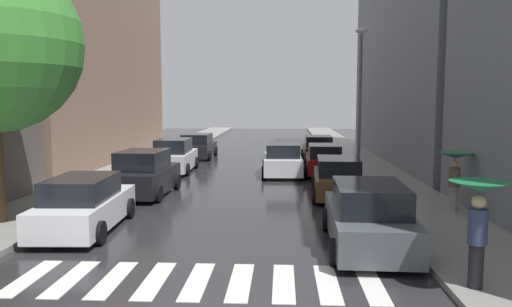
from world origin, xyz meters
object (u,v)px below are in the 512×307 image
(pedestrian_foreground, at_px, (479,208))
(parked_car_right_third, at_px, (324,160))
(parked_car_right_fourth, at_px, (318,149))
(pedestrian_near_tree, at_px, (455,167))
(parked_car_right_nearest, at_px, (368,217))
(lamp_post_right, at_px, (360,91))
(parked_car_left_third, at_px, (174,157))
(parked_car_left_second, at_px, (144,175))
(parked_car_right_second, at_px, (338,178))
(car_midroad, at_px, (283,160))
(parked_car_left_nearest, at_px, (84,205))
(parked_car_left_fourth, at_px, (198,147))

(pedestrian_foreground, bearing_deg, parked_car_right_third, 129.30)
(parked_car_right_fourth, bearing_deg, pedestrian_near_tree, -166.01)
(pedestrian_near_tree, bearing_deg, parked_car_right_nearest, 86.43)
(parked_car_right_third, xyz_separation_m, lamp_post_right, (1.65, -0.52, 3.50))
(parked_car_left_third, bearing_deg, parked_car_left_second, -179.02)
(parked_car_right_second, relative_size, pedestrian_foreground, 2.12)
(parked_car_right_second, distance_m, pedestrian_foreground, 9.95)
(parked_car_right_second, xyz_separation_m, car_midroad, (-2.15, 5.57, 0.03))
(parked_car_left_third, height_order, pedestrian_near_tree, pedestrian_near_tree)
(parked_car_right_fourth, bearing_deg, parked_car_right_second, -179.76)
(parked_car_left_nearest, relative_size, parked_car_left_second, 1.10)
(car_midroad, height_order, pedestrian_foreground, pedestrian_foreground)
(parked_car_left_fourth, height_order, parked_car_right_fourth, parked_car_left_fourth)
(parked_car_right_nearest, distance_m, pedestrian_near_tree, 5.30)
(parked_car_left_nearest, height_order, car_midroad, car_midroad)
(lamp_post_right, bearing_deg, parked_car_left_fourth, 141.66)
(parked_car_left_second, xyz_separation_m, parked_car_right_nearest, (7.67, -6.61, -0.05))
(parked_car_left_nearest, xyz_separation_m, parked_car_right_fourth, (7.94, 17.03, -0.01))
(lamp_post_right, bearing_deg, pedestrian_foreground, -90.19)
(parked_car_left_fourth, height_order, pedestrian_foreground, pedestrian_foreground)
(parked_car_right_nearest, bearing_deg, car_midroad, 11.63)
(parked_car_right_nearest, xyz_separation_m, lamp_post_right, (1.59, 12.10, 3.44))
(parked_car_right_fourth, height_order, car_midroad, car_midroad)
(parked_car_right_nearest, bearing_deg, parked_car_left_nearest, 82.67)
(parked_car_right_fourth, bearing_deg, parked_car_left_nearest, 155.50)
(parked_car_left_nearest, bearing_deg, parked_car_left_third, -2.86)
(pedestrian_foreground, height_order, pedestrian_near_tree, pedestrian_foreground)
(parked_car_left_second, height_order, pedestrian_foreground, pedestrian_foreground)
(pedestrian_near_tree, distance_m, lamp_post_right, 8.80)
(parked_car_right_nearest, distance_m, parked_car_right_second, 6.74)
(parked_car_left_fourth, bearing_deg, parked_car_left_nearest, -179.69)
(parked_car_left_third, relative_size, parked_car_right_fourth, 1.09)
(pedestrian_near_tree, bearing_deg, parked_car_right_second, -0.91)
(parked_car_right_third, height_order, pedestrian_foreground, pedestrian_foreground)
(parked_car_left_third, xyz_separation_m, parked_car_right_fourth, (7.93, 5.16, -0.07))
(pedestrian_foreground, bearing_deg, pedestrian_near_tree, 107.94)
(parked_car_left_third, bearing_deg, parked_car_right_nearest, -149.97)
(parked_car_right_third, distance_m, pedestrian_foreground, 15.77)
(parked_car_left_nearest, xyz_separation_m, parked_car_left_second, (0.24, 5.37, 0.09))
(parked_car_left_second, distance_m, parked_car_left_fourth, 12.88)
(parked_car_left_nearest, bearing_deg, parked_car_right_second, -57.92)
(parked_car_right_fourth, height_order, lamp_post_right, lamp_post_right)
(parked_car_right_second, distance_m, car_midroad, 5.98)
(parked_car_left_third, xyz_separation_m, pedestrian_foreground, (9.44, -16.15, 0.89))
(parked_car_left_second, distance_m, parked_car_right_second, 7.65)
(parked_car_left_third, bearing_deg, car_midroad, -98.97)
(car_midroad, distance_m, pedestrian_near_tree, 10.15)
(parked_car_right_nearest, height_order, car_midroad, parked_car_right_nearest)
(parked_car_right_nearest, bearing_deg, parked_car_left_third, 32.66)
(parked_car_right_second, height_order, pedestrian_foreground, pedestrian_foreground)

